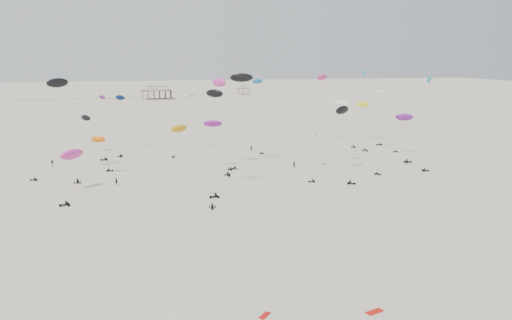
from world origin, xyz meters
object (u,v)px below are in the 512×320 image
object	(u,v)px
rig_4	(216,133)
spectator_0	(117,185)
pavilion_small	(243,90)
rig_0	(364,90)
rig_9	(384,107)
pavilion_main	(157,93)

from	to	relation	value
rig_4	spectator_0	world-z (taller)	rig_4
pavilion_small	rig_0	size ratio (longest dim) A/B	0.33
pavilion_small	rig_0	distance (m)	243.08
rig_0	rig_9	bearing A→B (deg)	81.25
rig_0	rig_4	distance (m)	61.28
pavilion_main	rig_9	world-z (taller)	rig_9
pavilion_small	rig_4	world-z (taller)	rig_4
pavilion_main	rig_4	bearing A→B (deg)	-88.87
pavilion_small	pavilion_main	bearing A→B (deg)	-156.80
pavilion_main	spectator_0	distance (m)	250.20
pavilion_main	pavilion_small	distance (m)	76.16
rig_4	rig_9	size ratio (longest dim) A/B	0.76
rig_0	rig_9	distance (m)	11.92
pavilion_main	rig_9	bearing A→B (deg)	-74.65
rig_9	spectator_0	distance (m)	87.10
rig_9	pavilion_small	bearing A→B (deg)	-2.51
pavilion_main	spectator_0	size ratio (longest dim) A/B	10.39
pavilion_small	spectator_0	distance (m)	293.67
rig_9	spectator_0	world-z (taller)	rig_9
pavilion_small	rig_4	size ratio (longest dim) A/B	0.62
rig_0	spectator_0	bearing A→B (deg)	5.44
pavilion_main	rig_9	size ratio (longest dim) A/B	1.09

